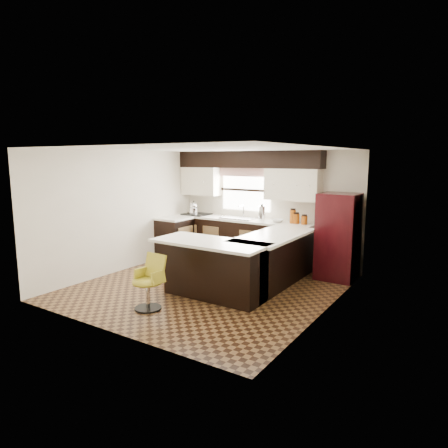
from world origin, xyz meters
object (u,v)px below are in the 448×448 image
Objects in this scene: peninsula_long at (271,262)px; bar_chair at (147,283)px; refrigerator at (338,237)px; peninsula_return at (215,270)px.

bar_chair is at bearing -118.23° from peninsula_long.
refrigerator is (0.83, 1.11, 0.36)m from peninsula_long.
peninsula_long is 1.21× the size of refrigerator.
refrigerator is (1.36, 2.09, 0.36)m from peninsula_return.
refrigerator reaches higher than peninsula_return.
peninsula_return reaches higher than bar_chair.
peninsula_return is at bearing -123.07° from refrigerator.
peninsula_long is 2.24m from bar_chair.
peninsula_return is 1.02× the size of refrigerator.
peninsula_return is at bearing 66.74° from bar_chair.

